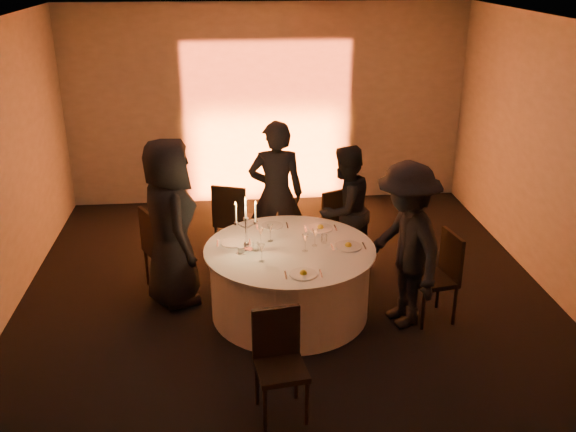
{
  "coord_description": "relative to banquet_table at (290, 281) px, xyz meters",
  "views": [
    {
      "loc": [
        -0.6,
        -6.04,
        3.62
      ],
      "look_at": [
        0.0,
        0.2,
        1.05
      ],
      "focal_mm": 40.0,
      "sensor_mm": 36.0,
      "label": 1
    }
  ],
  "objects": [
    {
      "name": "plate_back_left",
      "position": [
        -0.14,
        0.59,
        0.39
      ],
      "size": [
        0.36,
        0.25,
        0.01
      ],
      "color": "white",
      "rests_on": "banquet_table"
    },
    {
      "name": "wall_right",
      "position": [
        3.0,
        0.0,
        1.12
      ],
      "size": [
        0.0,
        7.0,
        7.0
      ],
      "primitive_type": "plane",
      "rotation": [
        1.57,
        0.0,
        -1.57
      ],
      "color": "#9F9C94",
      "rests_on": "floor"
    },
    {
      "name": "guest_back_right",
      "position": [
        0.75,
        0.96,
        0.41
      ],
      "size": [
        0.97,
        0.94,
        1.58
      ],
      "primitive_type": "imported",
      "rotation": [
        0.0,
        0.0,
        -2.48
      ],
      "color": "black",
      "rests_on": "floor"
    },
    {
      "name": "plate_right",
      "position": [
        0.61,
        -0.03,
        0.4
      ],
      "size": [
        0.36,
        0.29,
        0.08
      ],
      "color": "white",
      "rests_on": "banquet_table"
    },
    {
      "name": "wine_glass_c",
      "position": [
        -0.31,
        -0.29,
        0.52
      ],
      "size": [
        0.07,
        0.07,
        0.19
      ],
      "color": "silver",
      "rests_on": "banquet_table"
    },
    {
      "name": "ceiling",
      "position": [
        0.0,
        0.0,
        2.62
      ],
      "size": [
        7.0,
        7.0,
        0.0
      ],
      "primitive_type": "plane",
      "rotation": [
        3.14,
        0.0,
        0.0
      ],
      "color": "silver",
      "rests_on": "wall_back"
    },
    {
      "name": "guest_left",
      "position": [
        -1.26,
        0.4,
        0.55
      ],
      "size": [
        0.85,
        1.05,
        1.87
      ],
      "primitive_type": "imported",
      "rotation": [
        0.0,
        0.0,
        1.88
      ],
      "color": "black",
      "rests_on": "floor"
    },
    {
      "name": "floor",
      "position": [
        0.0,
        0.0,
        -0.38
      ],
      "size": [
        7.0,
        7.0,
        0.0
      ],
      "primitive_type": "plane",
      "color": "black",
      "rests_on": "ground"
    },
    {
      "name": "chair_right",
      "position": [
        1.56,
        -0.25,
        0.16
      ],
      "size": [
        0.49,
        0.49,
        0.97
      ],
      "rotation": [
        0.0,
        0.0,
        -1.39
      ],
      "color": "black",
      "rests_on": "floor"
    },
    {
      "name": "guest_right",
      "position": [
        1.15,
        -0.29,
        0.5
      ],
      "size": [
        0.91,
        1.26,
        1.76
      ],
      "primitive_type": "imported",
      "rotation": [
        0.0,
        0.0,
        -1.33
      ],
      "color": "black",
      "rests_on": "floor"
    },
    {
      "name": "chair_left",
      "position": [
        -1.43,
        0.68,
        0.17
      ],
      "size": [
        0.58,
        0.58,
        0.99
      ],
      "rotation": [
        0.0,
        0.0,
        2.06
      ],
      "color": "black",
      "rests_on": "floor"
    },
    {
      "name": "plate_left",
      "position": [
        -0.58,
        0.17,
        0.39
      ],
      "size": [
        0.36,
        0.28,
        0.01
      ],
      "color": "white",
      "rests_on": "banquet_table"
    },
    {
      "name": "chair_back_right",
      "position": [
        0.65,
        1.26,
        0.16
      ],
      "size": [
        0.56,
        0.56,
        0.97
      ],
      "rotation": [
        0.0,
        0.0,
        -2.71
      ],
      "color": "black",
      "rests_on": "floor"
    },
    {
      "name": "wall_back",
      "position": [
        0.0,
        3.5,
        1.12
      ],
      "size": [
        7.0,
        0.0,
        7.0
      ],
      "primitive_type": "plane",
      "rotation": [
        1.57,
        0.0,
        0.0
      ],
      "color": "#9F9C94",
      "rests_on": "floor"
    },
    {
      "name": "plate_back_right",
      "position": [
        0.39,
        0.47,
        0.4
      ],
      "size": [
        0.35,
        0.28,
        0.08
      ],
      "color": "white",
      "rests_on": "banquet_table"
    },
    {
      "name": "coffee_cup",
      "position": [
        -0.51,
        -0.07,
        0.42
      ],
      "size": [
        0.11,
        0.11,
        0.07
      ],
      "color": "white",
      "rests_on": "banquet_table"
    },
    {
      "name": "wine_glass_e",
      "position": [
        0.27,
        0.03,
        0.52
      ],
      "size": [
        0.07,
        0.07,
        0.19
      ],
      "color": "silver",
      "rests_on": "banquet_table"
    },
    {
      "name": "chair_front",
      "position": [
        -0.25,
        -1.58,
        0.14
      ],
      "size": [
        0.46,
        0.46,
        0.93
      ],
      "rotation": [
        0.0,
        0.0,
        0.14
      ],
      "color": "black",
      "rests_on": "floor"
    },
    {
      "name": "wine_glass_d",
      "position": [
        0.15,
        -0.1,
        0.52
      ],
      "size": [
        0.07,
        0.07,
        0.19
      ],
      "color": "silver",
      "rests_on": "banquet_table"
    },
    {
      "name": "candelabra",
      "position": [
        -0.45,
        -0.01,
        0.59
      ],
      "size": [
        0.25,
        0.12,
        0.59
      ],
      "color": "silver",
      "rests_on": "banquet_table"
    },
    {
      "name": "wine_glass_b",
      "position": [
        -0.3,
        0.12,
        0.52
      ],
      "size": [
        0.07,
        0.07,
        0.19
      ],
      "color": "silver",
      "rests_on": "banquet_table"
    },
    {
      "name": "wine_glass_a",
      "position": [
        -0.19,
        0.19,
        0.52
      ],
      "size": [
        0.07,
        0.07,
        0.19
      ],
      "color": "silver",
      "rests_on": "banquet_table"
    },
    {
      "name": "wall_front",
      "position": [
        0.0,
        -3.5,
        1.12
      ],
      "size": [
        7.0,
        0.0,
        7.0
      ],
      "primitive_type": "plane",
      "rotation": [
        -1.57,
        0.0,
        0.0
      ],
      "color": "#9F9C94",
      "rests_on": "floor"
    },
    {
      "name": "tumbler_b",
      "position": [
        -0.36,
        -0.03,
        0.43
      ],
      "size": [
        0.07,
        0.07,
        0.09
      ],
      "primitive_type": "cylinder",
      "color": "silver",
      "rests_on": "banquet_table"
    },
    {
      "name": "guest_back_left",
      "position": [
        -0.05,
        1.21,
        0.53
      ],
      "size": [
        0.69,
        0.47,
        1.84
      ],
      "primitive_type": "imported",
      "rotation": [
        0.0,
        0.0,
        3.1
      ],
      "color": "black",
      "rests_on": "floor"
    },
    {
      "name": "banquet_table",
      "position": [
        0.0,
        0.0,
        0.0
      ],
      "size": [
        1.8,
        1.8,
        0.77
      ],
      "color": "black",
      "rests_on": "floor"
    },
    {
      "name": "tumbler_a",
      "position": [
        0.38,
        0.1,
        0.43
      ],
      "size": [
        0.07,
        0.07,
        0.09
      ],
      "primitive_type": "cylinder",
      "color": "silver",
      "rests_on": "banquet_table"
    },
    {
      "name": "uplighter_fixture",
      "position": [
        0.0,
        3.2,
        -0.33
      ],
      "size": [
        0.25,
        0.12,
        0.1
      ],
      "primitive_type": "cube",
      "color": "black",
      "rests_on": "floor"
    },
    {
      "name": "plate_front",
      "position": [
        0.07,
        -0.62,
        0.4
      ],
      "size": [
        0.36,
        0.27,
        0.08
      ],
      "color": "white",
      "rests_on": "banquet_table"
    },
    {
      "name": "chair_back_left",
      "position": [
        -0.58,
        1.42,
        0.18
      ],
      "size": [
        0.56,
        0.56,
        1.0
      ],
      "rotation": [
        0.0,
        0.0,
        2.79
      ],
      "color": "black",
      "rests_on": "floor"
    }
  ]
}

